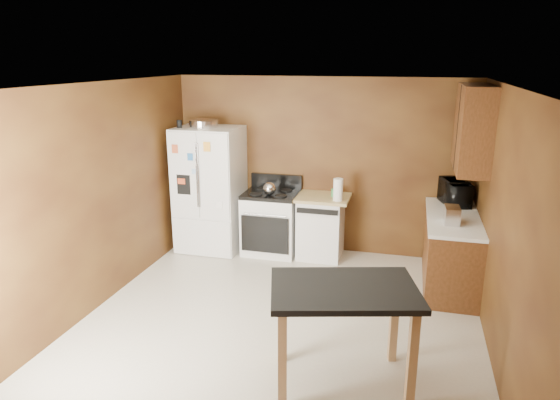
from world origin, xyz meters
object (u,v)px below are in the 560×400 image
at_px(pen_cup, 179,124).
at_px(green_canister, 335,193).
at_px(paper_towel, 338,190).
at_px(refrigerator, 210,189).
at_px(roasting_pan, 204,124).
at_px(island, 344,302).
at_px(gas_range, 271,222).
at_px(kettle, 269,189).
at_px(dishwasher, 321,226).
at_px(microwave, 455,193).
at_px(toaster, 452,215).

height_order(pen_cup, green_canister, pen_cup).
distance_m(paper_towel, refrigerator, 1.89).
bearing_deg(roasting_pan, island, -48.69).
bearing_deg(refrigerator, gas_range, 3.81).
bearing_deg(roasting_pan, gas_range, 3.44).
xyz_separation_m(kettle, green_canister, (0.88, 0.19, -0.05)).
xyz_separation_m(gas_range, dishwasher, (0.72, 0.02, -0.01)).
bearing_deg(kettle, microwave, 4.40).
xyz_separation_m(paper_towel, toaster, (1.42, -0.63, -0.04)).
bearing_deg(kettle, paper_towel, -0.15).
bearing_deg(paper_towel, pen_cup, -178.47).
bearing_deg(island, refrigerator, 130.67).
bearing_deg(green_canister, island, -79.53).
bearing_deg(toaster, paper_towel, 153.23).
bearing_deg(pen_cup, microwave, 3.85).
bearing_deg(gas_range, microwave, 1.35).
distance_m(roasting_pan, microwave, 3.53).
distance_m(green_canister, toaster, 1.71).
relative_size(green_canister, refrigerator, 0.06).
distance_m(refrigerator, island, 3.58).
bearing_deg(roasting_pan, microwave, 1.94).
relative_size(paper_towel, green_canister, 2.93).
bearing_deg(microwave, paper_towel, 80.91).
xyz_separation_m(refrigerator, island, (2.33, -2.71, -0.13)).
xyz_separation_m(paper_towel, green_canister, (-0.08, 0.20, -0.10)).
bearing_deg(island, dishwasher, 104.04).
bearing_deg(refrigerator, kettle, -4.35).
relative_size(pen_cup, kettle, 0.59).
xyz_separation_m(kettle, dishwasher, (0.71, 0.16, -0.54)).
relative_size(pen_cup, refrigerator, 0.06).
bearing_deg(dishwasher, kettle, -167.64).
xyz_separation_m(kettle, toaster, (2.38, -0.63, 0.01)).
bearing_deg(gas_range, toaster, -17.77).
bearing_deg(toaster, green_canister, 148.21).
relative_size(green_canister, microwave, 0.20).
xyz_separation_m(roasting_pan, island, (2.39, -2.71, -1.08)).
relative_size(pen_cup, toaster, 0.40).
xyz_separation_m(kettle, island, (1.41, -2.64, -0.22)).
height_order(kettle, gas_range, gas_range).
distance_m(green_canister, dishwasher, 0.52).
bearing_deg(island, toaster, 64.22).
xyz_separation_m(green_canister, microwave, (1.57, -0.01, 0.10)).
distance_m(roasting_pan, pen_cup, 0.34).
bearing_deg(dishwasher, roasting_pan, -177.20).
distance_m(roasting_pan, toaster, 3.53).
height_order(paper_towel, island, paper_towel).
bearing_deg(microwave, dishwasher, 74.75).
bearing_deg(refrigerator, pen_cup, -159.90).
distance_m(pen_cup, paper_towel, 2.39).
height_order(roasting_pan, kettle, roasting_pan).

